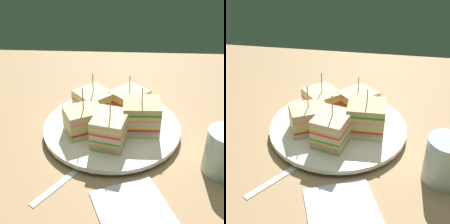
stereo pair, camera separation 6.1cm
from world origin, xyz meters
TOP-DOWN VIEW (x-y plane):
  - ground_plane at (0.00, 0.00)cm, footprint 107.81×96.75cm
  - plate at (0.00, 0.00)cm, footprint 29.18×29.18cm
  - sandwich_wedge_0 at (3.55, 5.10)cm, footprint 9.76×9.81cm
  - sandwich_wedge_1 at (-4.34, 4.43)cm, footprint 9.95×9.99cm
  - sandwich_wedge_2 at (-5.46, -2.95)cm, footprint 9.30×8.59cm
  - sandwich_wedge_3 at (-0.16, -6.22)cm, footprint 7.60×8.65cm
  - sandwich_wedge_4 at (5.99, -1.69)cm, footprint 7.64×6.77cm
  - spoon at (-5.46, -12.52)cm, footprint 9.98×13.16cm
  - napkin at (4.80, -22.06)cm, footprint 15.39×16.55cm
  - drinking_glass at (20.25, -11.33)cm, footprint 6.77×6.77cm

SIDE VIEW (x-z plane):
  - ground_plane at x=0.00cm, z-range -1.80..0.00cm
  - napkin at x=4.80cm, z-range 0.00..0.50cm
  - spoon at x=-5.46cm, z-range -0.12..0.88cm
  - plate at x=0.00cm, z-range 0.19..1.96cm
  - drinking_glass at x=20.25cm, z-range -0.63..7.87cm
  - sandwich_wedge_1 at x=-4.34cm, z-range -0.43..9.25cm
  - sandwich_wedge_2 at x=-5.46cm, z-range -0.58..9.47cm
  - sandwich_wedge_0 at x=3.55cm, z-range -0.04..8.98cm
  - sandwich_wedge_3 at x=-0.16cm, z-range -0.37..9.95cm
  - sandwich_wedge_4 at x=5.99cm, z-range 0.16..9.93cm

